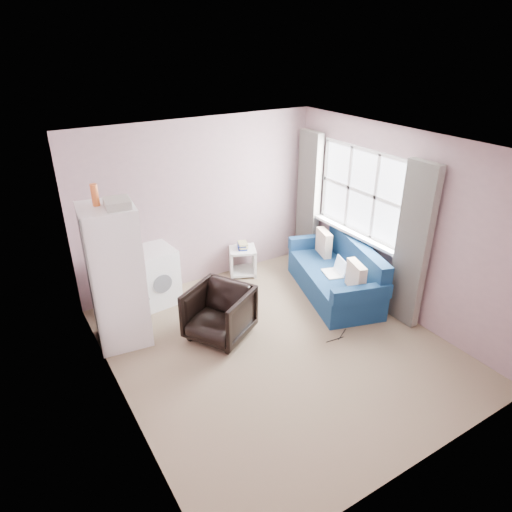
% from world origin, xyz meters
% --- Properties ---
extents(room, '(3.84, 4.24, 2.54)m').
position_xyz_m(room, '(0.02, 0.01, 1.25)').
color(room, '#8D765C').
rests_on(room, ground).
extents(armchair, '(0.96, 0.97, 0.75)m').
position_xyz_m(armchair, '(-0.51, 0.58, 0.38)').
color(armchair, black).
rests_on(armchair, ground).
extents(fridge, '(0.70, 0.69, 2.05)m').
position_xyz_m(fridge, '(-1.57, 1.17, 0.91)').
color(fridge, white).
rests_on(fridge, ground).
extents(washing_machine, '(0.65, 0.65, 0.83)m').
position_xyz_m(washing_machine, '(-0.92, 1.83, 0.44)').
color(washing_machine, white).
rests_on(washing_machine, ground).
extents(side_table, '(0.54, 0.54, 0.56)m').
position_xyz_m(side_table, '(0.59, 1.89, 0.26)').
color(side_table, white).
rests_on(side_table, ground).
extents(sofa, '(1.34, 2.00, 0.82)m').
position_xyz_m(sofa, '(1.48, 0.62, 0.30)').
color(sofa, navy).
rests_on(sofa, ground).
extents(window_dressing, '(0.17, 2.62, 2.18)m').
position_xyz_m(window_dressing, '(1.78, 0.70, 1.11)').
color(window_dressing, white).
rests_on(window_dressing, ground).
extents(floor_cables, '(0.40, 0.14, 0.01)m').
position_xyz_m(floor_cables, '(0.78, -0.25, 0.01)').
color(floor_cables, black).
rests_on(floor_cables, ground).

